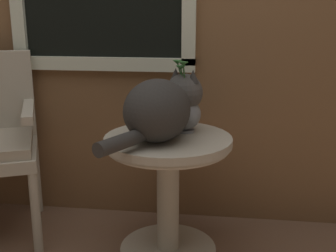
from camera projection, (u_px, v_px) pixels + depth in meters
name	position (u px, v px, depth m)	size (l,w,h in m)	color
wicker_side_table	(168.00, 176.00, 1.97)	(0.57, 0.57, 0.58)	#B2A893
cat	(161.00, 108.00, 1.84)	(0.39, 0.59, 0.29)	#33302D
pewter_vase_with_ivy	(185.00, 111.00, 1.98)	(0.14, 0.15, 0.33)	gray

